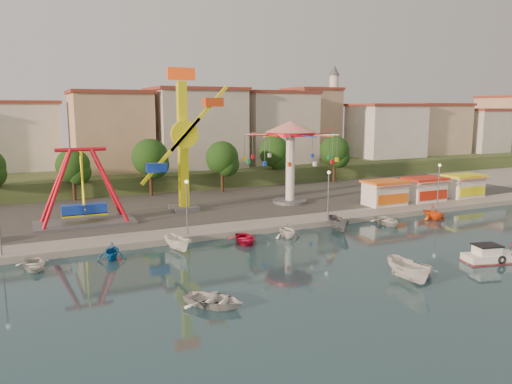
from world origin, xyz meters
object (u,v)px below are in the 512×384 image
rowboat_a (214,300)px  kamikaze_tower (186,144)px  skiff (409,270)px  wave_swinger (290,143)px  pirate_ship_ride (83,188)px  cabin_motorboat (491,257)px

rowboat_a → kamikaze_tower: bearing=34.3°
skiff → wave_swinger: bearing=80.5°
pirate_ship_ride → wave_swinger: size_ratio=0.86×
wave_swinger → cabin_motorboat: wave_swinger is taller
cabin_motorboat → rowboat_a: cabin_motorboat is taller
pirate_ship_ride → kamikaze_tower: size_ratio=0.61×
cabin_motorboat → skiff: 9.46m
rowboat_a → skiff: bearing=-48.3°
kamikaze_tower → rowboat_a: bearing=-104.2°
wave_swinger → skiff: 29.24m
kamikaze_tower → wave_swinger: 13.22m
cabin_motorboat → rowboat_a: size_ratio=1.23×
wave_swinger → rowboat_a: 33.75m
pirate_ship_ride → cabin_motorboat: bearing=-41.9°
pirate_ship_ride → rowboat_a: bearing=-78.6°
pirate_ship_ride → kamikaze_tower: 12.77m
wave_swinger → skiff: bearing=-101.2°
wave_swinger → kamikaze_tower: bearing=175.0°
rowboat_a → skiff: skiff is taller
kamikaze_tower → wave_swinger: size_ratio=1.42×
cabin_motorboat → skiff: (-9.43, -0.71, 0.40)m
kamikaze_tower → rowboat_a: kamikaze_tower is taller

